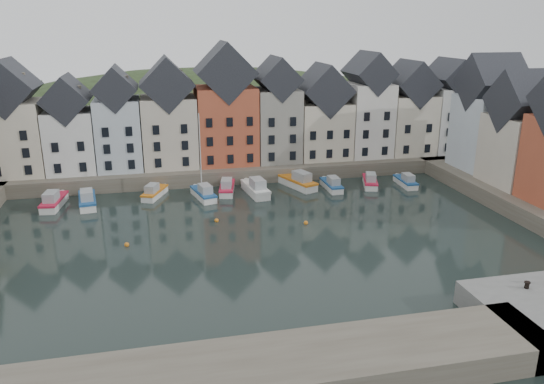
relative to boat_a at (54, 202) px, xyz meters
name	(u,v)px	position (x,y,z in m)	size (l,w,h in m)	color
ground	(264,246)	(23.40, -17.65, -0.73)	(260.00, 260.00, 0.00)	black
far_quay	(225,165)	(23.40, 12.35, 0.27)	(90.00, 16.00, 2.00)	#524B3F
hillside	(211,220)	(23.41, 38.35, -18.69)	(153.60, 70.40, 64.00)	#232F17
far_terrace	(247,116)	(26.61, 10.35, 8.15)	(72.37, 8.16, 17.78)	beige
right_terrace	(526,132)	(59.40, -9.58, 8.19)	(8.30, 24.25, 16.36)	silver
mooring_buoys	(219,229)	(19.40, -12.32, -0.58)	(20.50, 5.50, 0.50)	orange
boat_a	(54,202)	(0.00, 0.00, 0.00)	(2.74, 6.56, 2.44)	silver
boat_b	(87,200)	(4.10, -0.43, 0.01)	(2.81, 6.69, 2.49)	silver
boat_c	(154,193)	(12.42, 1.32, -0.09)	(3.77, 5.78, 2.13)	silver
boat_d	(204,193)	(18.81, -0.72, 0.01)	(3.14, 6.23, 11.41)	silver
boat_e	(227,188)	(22.16, 1.16, -0.04)	(3.01, 6.28, 2.32)	silver
boat_f	(256,189)	(25.86, -0.45, 0.06)	(3.02, 7.14, 2.66)	silver
boat_g	(298,182)	(32.33, 1.39, 0.07)	(4.48, 7.31, 2.69)	silver
boat_h	(332,185)	(36.65, -0.52, -0.08)	(1.76, 5.65, 2.17)	silver
boat_i	(370,181)	(42.49, -0.20, -0.06)	(3.54, 6.10, 2.24)	silver
boat_j	(406,182)	(47.53, -1.19, -0.11)	(1.93, 5.46, 2.07)	silver
mooring_bollard	(527,285)	(41.22, -35.05, 1.58)	(0.48, 0.48, 0.56)	black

